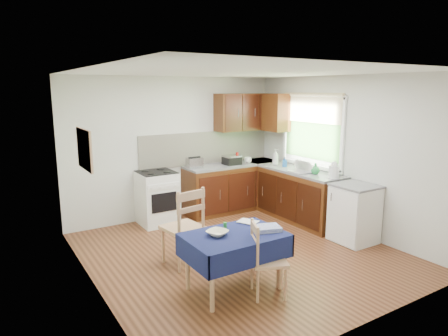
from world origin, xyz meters
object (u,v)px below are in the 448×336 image
dining_table (234,243)px  chair_near (265,257)px  dish_rack (303,171)px  chair_far (185,224)px  toaster (195,163)px  sandwich_press (232,160)px  kettle (334,171)px

dining_table → chair_near: chair_near is taller
dish_rack → chair_far: bearing=169.6°
dining_table → dish_rack: 2.66m
dining_table → chair_far: 0.91m
dining_table → toaster: size_ratio=4.06×
chair_near → sandwich_press: bearing=-2.2°
toaster → chair_far: bearing=-109.4°
dish_rack → chair_near: bearing=-162.4°
kettle → chair_near: bearing=-154.3°
dish_rack → dining_table: bearing=-170.3°
toaster → sandwich_press: 0.77m
chair_far → sandwich_press: 2.51m
chair_far → dish_rack: 2.53m
chair_near → dish_rack: (2.06, 1.63, 0.47)m
dining_table → chair_far: bearing=110.3°
sandwich_press → kettle: bearing=-86.3°
dish_rack → kettle: size_ratio=1.57×
sandwich_press → kettle: size_ratio=1.11×
chair_far → toaster: size_ratio=3.82×
chair_far → dish_rack: (2.46, 0.45, 0.37)m
chair_far → kettle: (2.55, -0.15, 0.46)m
sandwich_press → dish_rack: (0.64, -1.23, -0.06)m
chair_near → dish_rack: dish_rack is taller
chair_far → kettle: 2.59m
sandwich_press → kettle: kettle is taller
kettle → toaster: bearing=128.6°
dining_table → sandwich_press: sandwich_press is taller
sandwich_press → kettle: 1.97m
toaster → kettle: kettle is taller
chair_far → toaster: toaster is taller
chair_far → dish_rack: dish_rack is taller
dining_table → kettle: size_ratio=4.14×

